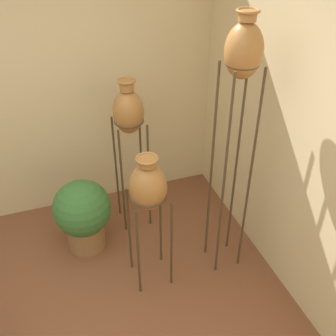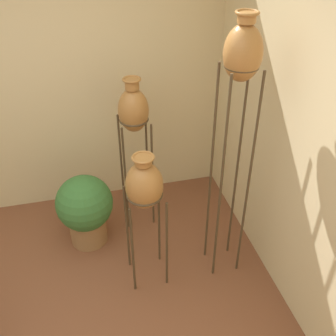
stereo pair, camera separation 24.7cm
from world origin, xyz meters
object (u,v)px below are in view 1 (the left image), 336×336
vase_stand_medium (129,115)px  vase_stand_short (148,188)px  potted_plant (83,213)px  vase_stand_tall (242,65)px

vase_stand_medium → vase_stand_short: (-0.06, -0.76, -0.24)m
vase_stand_medium → vase_stand_short: vase_stand_medium is taller
vase_stand_medium → vase_stand_short: bearing=-94.7°
vase_stand_medium → potted_plant: size_ratio=2.12×
vase_stand_tall → vase_stand_short: vase_stand_tall is taller
potted_plant → vase_stand_medium: bearing=22.2°
vase_stand_tall → potted_plant: vase_stand_tall is taller
vase_stand_tall → vase_stand_medium: vase_stand_tall is taller
vase_stand_tall → vase_stand_short: (-0.67, 0.02, -0.87)m
vase_stand_short → potted_plant: vase_stand_short is taller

